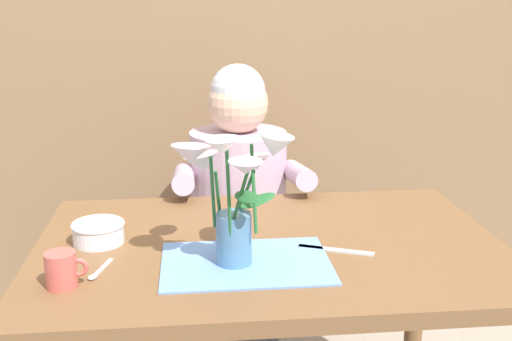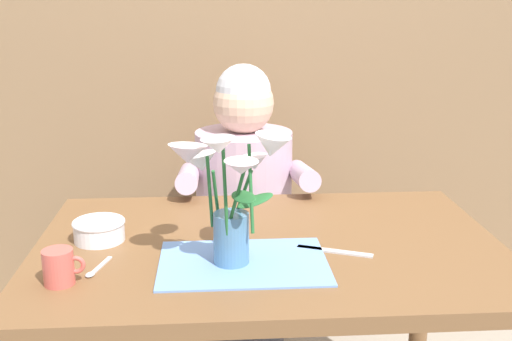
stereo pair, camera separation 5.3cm
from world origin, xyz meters
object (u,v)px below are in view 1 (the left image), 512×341
object	(u,v)px
flower_vase	(232,189)
tea_cup	(62,270)
ceramic_bowl	(98,232)
seated_person	(239,224)
dinner_knife	(336,250)

from	to	relation	value
flower_vase	tea_cup	distance (m)	0.41
tea_cup	ceramic_bowl	bearing A→B (deg)	80.26
ceramic_bowl	tea_cup	world-z (taller)	tea_cup
seated_person	tea_cup	xyz separation A→B (m)	(-0.45, -0.82, 0.22)
dinner_knife	tea_cup	world-z (taller)	tea_cup
seated_person	ceramic_bowl	size ratio (longest dim) A/B	8.35
seated_person	ceramic_bowl	xyz separation A→B (m)	(-0.41, -0.57, 0.21)
dinner_knife	tea_cup	size ratio (longest dim) A/B	2.04
dinner_knife	tea_cup	bearing A→B (deg)	-146.12
ceramic_bowl	tea_cup	xyz separation A→B (m)	(-0.04, -0.25, 0.01)
ceramic_bowl	dinner_knife	world-z (taller)	ceramic_bowl
seated_person	tea_cup	world-z (taller)	seated_person
flower_vase	dinner_knife	bearing A→B (deg)	13.14
seated_person	tea_cup	size ratio (longest dim) A/B	12.20
tea_cup	flower_vase	bearing A→B (deg)	10.49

